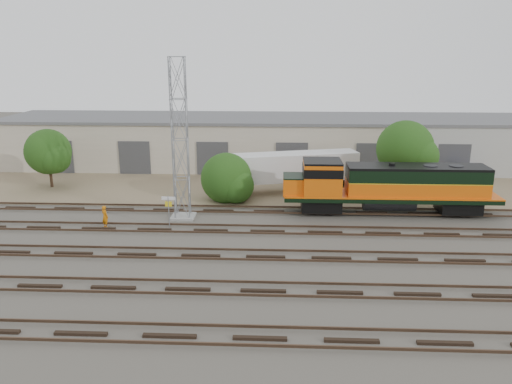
{
  "coord_description": "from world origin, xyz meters",
  "views": [
    {
      "loc": [
        0.74,
        -31.27,
        12.23
      ],
      "look_at": [
        -0.93,
        4.0,
        2.2
      ],
      "focal_mm": 35.0,
      "sensor_mm": 36.0,
      "label": 1
    }
  ],
  "objects_px": {
    "signal_tower": "(180,143)",
    "worker": "(105,217)",
    "locomotive": "(387,186)",
    "semi_trailer": "(296,168)"
  },
  "relations": [
    {
      "from": "signal_tower",
      "to": "worker",
      "type": "bearing_deg",
      "value": -155.35
    },
    {
      "from": "worker",
      "to": "semi_trailer",
      "type": "distance_m",
      "value": 17.23
    },
    {
      "from": "locomotive",
      "to": "signal_tower",
      "type": "xyz_separation_m",
      "value": [
        -15.48,
        -1.71,
        3.5
      ]
    },
    {
      "from": "worker",
      "to": "semi_trailer",
      "type": "bearing_deg",
      "value": -106.86
    },
    {
      "from": "signal_tower",
      "to": "worker",
      "type": "height_order",
      "value": "signal_tower"
    },
    {
      "from": "locomotive",
      "to": "semi_trailer",
      "type": "bearing_deg",
      "value": 138.31
    },
    {
      "from": "locomotive",
      "to": "worker",
      "type": "bearing_deg",
      "value": -168.84
    },
    {
      "from": "locomotive",
      "to": "semi_trailer",
      "type": "height_order",
      "value": "locomotive"
    },
    {
      "from": "locomotive",
      "to": "signal_tower",
      "type": "relative_size",
      "value": 1.38
    },
    {
      "from": "worker",
      "to": "signal_tower",
      "type": "bearing_deg",
      "value": -118.09
    }
  ]
}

